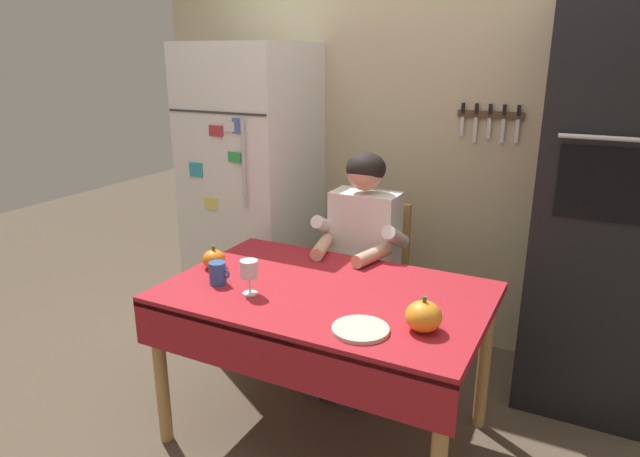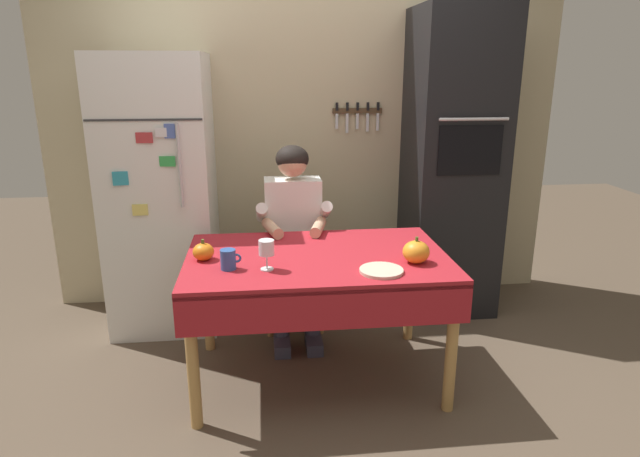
# 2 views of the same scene
# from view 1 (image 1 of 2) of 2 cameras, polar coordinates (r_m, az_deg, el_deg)

# --- Properties ---
(ground_plane) EXTENTS (10.00, 10.00, 0.00)m
(ground_plane) POSITION_cam_1_polar(r_m,az_deg,el_deg) (2.79, -0.41, -21.02)
(ground_plane) COLOR brown
(ground_plane) RESTS_ON ground
(back_wall_assembly) EXTENTS (3.70, 0.13, 2.60)m
(back_wall_assembly) POSITION_cam_1_polar(r_m,az_deg,el_deg) (3.45, 10.89, 9.85)
(back_wall_assembly) COLOR #BCAD89
(back_wall_assembly) RESTS_ON ground
(refrigerator) EXTENTS (0.68, 0.71, 1.80)m
(refrigerator) POSITION_cam_1_polar(r_m,az_deg,el_deg) (3.60, -6.79, 3.85)
(refrigerator) COLOR white
(refrigerator) RESTS_ON ground
(wall_oven) EXTENTS (0.60, 0.64, 2.10)m
(wall_oven) POSITION_cam_1_polar(r_m,az_deg,el_deg) (3.02, 27.08, 2.33)
(wall_oven) COLOR black
(wall_oven) RESTS_ON ground
(dining_table) EXTENTS (1.40, 0.90, 0.74)m
(dining_table) POSITION_cam_1_polar(r_m,az_deg,el_deg) (2.50, 0.38, -8.16)
(dining_table) COLOR tan
(dining_table) RESTS_ON ground
(chair_behind_person) EXTENTS (0.40, 0.40, 0.93)m
(chair_behind_person) POSITION_cam_1_polar(r_m,az_deg,el_deg) (3.26, 5.30, -4.77)
(chair_behind_person) COLOR tan
(chair_behind_person) RESTS_ON ground
(seated_person) EXTENTS (0.47, 0.55, 1.25)m
(seated_person) POSITION_cam_1_polar(r_m,az_deg,el_deg) (3.01, 4.06, -2.00)
(seated_person) COLOR #38384C
(seated_person) RESTS_ON ground
(coffee_mug) EXTENTS (0.10, 0.08, 0.10)m
(coffee_mug) POSITION_cam_1_polar(r_m,az_deg,el_deg) (2.57, -10.33, -4.49)
(coffee_mug) COLOR #2D569E
(coffee_mug) RESTS_ON dining_table
(wine_glass) EXTENTS (0.08, 0.08, 0.15)m
(wine_glass) POSITION_cam_1_polar(r_m,az_deg,el_deg) (2.42, -7.22, -4.24)
(wine_glass) COLOR white
(wine_glass) RESTS_ON dining_table
(pumpkin_large) EXTENTS (0.14, 0.14, 0.14)m
(pumpkin_large) POSITION_cam_1_polar(r_m,az_deg,el_deg) (2.15, 10.48, -8.77)
(pumpkin_large) COLOR orange
(pumpkin_large) RESTS_ON dining_table
(pumpkin_medium) EXTENTS (0.11, 0.11, 0.11)m
(pumpkin_medium) POSITION_cam_1_polar(r_m,az_deg,el_deg) (2.76, -10.73, -3.07)
(pumpkin_medium) COLOR orange
(pumpkin_medium) RESTS_ON dining_table
(serving_tray) EXTENTS (0.22, 0.22, 0.02)m
(serving_tray) POSITION_cam_1_polar(r_m,az_deg,el_deg) (2.14, 4.14, -10.19)
(serving_tray) COLOR beige
(serving_tray) RESTS_ON dining_table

